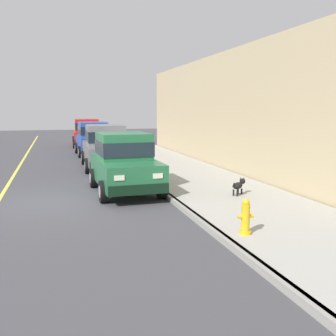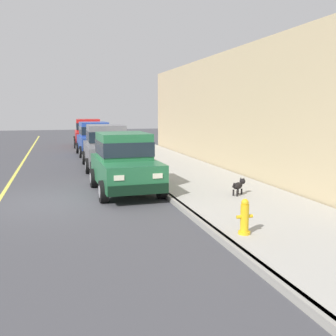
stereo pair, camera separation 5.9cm
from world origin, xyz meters
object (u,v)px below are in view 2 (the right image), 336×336
(car_green_hatchback, at_px, (124,162))
(car_red_sedan, at_px, (88,132))
(car_grey_sedan, at_px, (106,146))
(fire_hydrant, at_px, (245,218))
(car_blue_hatchback, at_px, (94,138))
(dog_black, at_px, (239,185))

(car_green_hatchback, relative_size, car_red_sedan, 0.83)
(car_grey_sedan, bearing_deg, fire_hydrant, -82.32)
(car_green_hatchback, distance_m, car_blue_hatchback, 10.62)
(car_green_hatchback, bearing_deg, car_blue_hatchback, 89.83)
(car_green_hatchback, xyz_separation_m, car_blue_hatchback, (0.03, 10.62, 0.00))
(car_green_hatchback, xyz_separation_m, car_grey_sedan, (0.08, 5.38, 0.01))
(car_grey_sedan, relative_size, dog_black, 7.22)
(car_green_hatchback, bearing_deg, car_grey_sedan, 89.15)
(car_red_sedan, relative_size, dog_black, 7.27)
(fire_hydrant, bearing_deg, car_red_sedan, 93.80)
(car_grey_sedan, xyz_separation_m, car_blue_hatchback, (-0.05, 5.23, -0.01))
(car_blue_hatchback, relative_size, fire_hydrant, 5.30)
(car_grey_sedan, distance_m, dog_black, 7.94)
(car_green_hatchback, xyz_separation_m, dog_black, (3.02, -1.97, -0.55))
(car_green_hatchback, relative_size, car_grey_sedan, 0.83)
(car_grey_sedan, height_order, fire_hydrant, car_grey_sedan)
(car_red_sedan, bearing_deg, car_blue_hatchback, -90.72)
(car_blue_hatchback, bearing_deg, car_green_hatchback, -90.17)
(fire_hydrant, bearing_deg, dog_black, 65.62)
(car_blue_hatchback, distance_m, dog_black, 12.95)
(car_red_sedan, height_order, fire_hydrant, car_red_sedan)
(car_green_hatchback, height_order, dog_black, car_green_hatchback)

